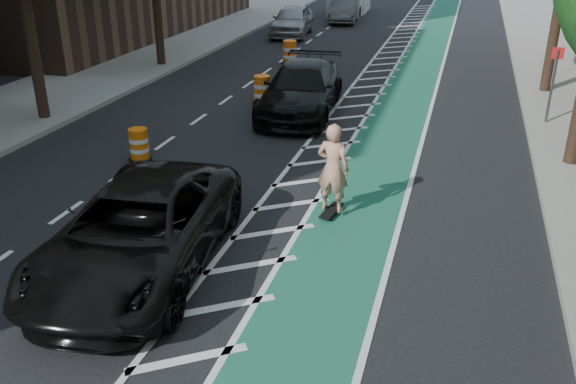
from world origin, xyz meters
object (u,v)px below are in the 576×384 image
at_px(skateboarder, 333,168).
at_px(suv_near, 139,230).
at_px(suv_far, 301,89).
at_px(barrel_a, 139,145).

relative_size(skateboarder, suv_near, 0.35).
distance_m(suv_near, suv_far, 10.50).
xyz_separation_m(skateboarder, suv_near, (-2.91, -3.20, -0.32)).
xyz_separation_m(suv_near, barrel_a, (-2.83, 5.07, -0.38)).
height_order(suv_near, barrel_a, suv_near).
xyz_separation_m(suv_near, suv_far, (0.23, 10.50, 0.02)).
height_order(skateboarder, suv_near, skateboarder).
relative_size(skateboarder, barrel_a, 2.28).
xyz_separation_m(suv_far, barrel_a, (-3.06, -5.43, -0.40)).
distance_m(skateboarder, barrel_a, 6.07).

